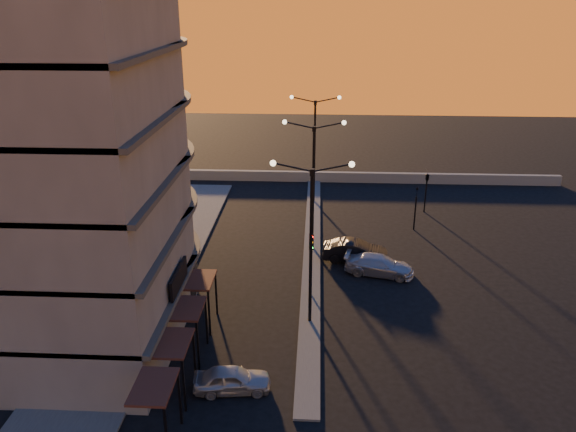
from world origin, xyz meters
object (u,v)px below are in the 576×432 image
Objects in this scene: streetlamp_mid at (313,176)px; car_wagon at (379,265)px; car_sedan at (355,251)px; traffic_light_main at (311,255)px; car_hatchback at (232,379)px.

streetlamp_mid is 2.08× the size of car_wagon.
car_sedan is 2.45m from car_wagon.
streetlamp_mid is 7.69m from car_wagon.
streetlamp_mid is at bearing 62.53° from car_wagon.
streetlamp_mid is 2.24× the size of traffic_light_main.
car_hatchback is 0.80× the size of car_sedan.
streetlamp_mid reaches higher than car_sedan.
car_wagon is (4.50, -3.82, -4.93)m from streetlamp_mid.
car_sedan is 0.98× the size of car_wagon.
car_hatchback is 0.79× the size of car_wagon.
car_sedan is (3.00, 5.25, -2.15)m from traffic_light_main.
car_wagon reaches higher than car_hatchback.
streetlamp_mid is 7.62m from traffic_light_main.
car_sedan is at bearing -32.11° from streetlamp_mid.
car_wagon is (4.50, 3.31, -2.23)m from traffic_light_main.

